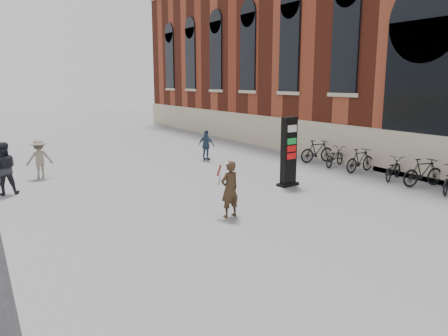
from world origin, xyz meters
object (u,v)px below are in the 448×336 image
bike_4 (393,169)px  bike_5 (360,160)px  pedestrian_c (206,145)px  bike_3 (423,172)px  pedestrian_b (39,159)px  bike_6 (335,157)px  woman (229,188)px  info_pylon (289,152)px  pedestrian_a (3,168)px  bike_7 (317,151)px

bike_4 → bike_5: 1.68m
pedestrian_c → bike_3: (4.25, -8.76, -0.21)m
pedestrian_b → bike_5: size_ratio=0.92×
bike_6 → woman: bearing=95.8°
bike_5 → woman: bearing=104.3°
bike_6 → bike_5: bearing=158.3°
info_pylon → bike_5: 4.24m
pedestrian_c → bike_6: size_ratio=0.87×
info_pylon → woman: info_pylon is taller
pedestrian_c → bike_5: 7.18m
info_pylon → bike_6: bearing=15.9°
pedestrian_b → woman: bearing=116.6°
info_pylon → pedestrian_b: 9.70m
pedestrian_b → bike_3: bearing=145.4°
bike_6 → pedestrian_c: bearing=23.1°
woman → pedestrian_c: (3.67, 8.41, -0.09)m
pedestrian_b → info_pylon: bearing=143.2°
pedestrian_b → bike_6: size_ratio=0.92×
pedestrian_b → bike_6: pedestrian_b is taller
bike_3 → pedestrian_a: bearing=77.2°
woman → pedestrian_c: size_ratio=1.09×
info_pylon → bike_3: (4.15, -2.53, -0.73)m
bike_4 → bike_7: bike_7 is taller
bike_6 → pedestrian_b: bearing=49.6°
woman → bike_5: bearing=-169.4°
woman → bike_7: 9.52m
info_pylon → bike_6: info_pylon is taller
pedestrian_b → bike_4: pedestrian_b is taller
info_pylon → bike_4: bearing=-25.6°
pedestrian_a → bike_6: 13.33m
pedestrian_c → bike_4: bearing=179.4°
pedestrian_b → bike_7: (11.80, -2.85, -0.24)m
pedestrian_a → woman: bearing=134.5°
woman → bike_5: 8.36m
info_pylon → bike_7: info_pylon is taller
bike_3 → bike_6: bike_3 is taller
bike_5 → pedestrian_c: bearing=32.3°
bike_3 → bike_5: bike_3 is taller
pedestrian_b → pedestrian_c: 7.56m
bike_4 → bike_6: (0.00, 3.17, 0.01)m
woman → bike_6: (7.92, 4.12, -0.38)m
woman → bike_4: size_ratio=0.96×
info_pylon → bike_4: 4.41m
pedestrian_a → pedestrian_b: bearing=-119.5°
info_pylon → bike_3: bearing=-40.5°
bike_3 → bike_4: 1.31m
pedestrian_b → bike_6: (11.80, -3.99, -0.33)m
bike_4 → pedestrian_b: bearing=36.2°
pedestrian_a → bike_7: (13.20, -0.63, -0.36)m
pedestrian_b → bike_4: (11.80, -7.17, -0.34)m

